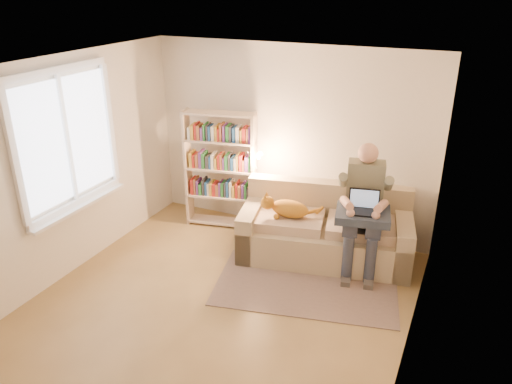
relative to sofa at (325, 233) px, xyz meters
The scene contains 14 objects.
floor 1.85m from the sofa, 113.86° to the right, with size 4.50×4.50×0.00m, color olive.
ceiling 2.91m from the sofa, 113.86° to the right, with size 4.00×4.50×0.02m, color white.
wall_left 3.34m from the sofa, 148.71° to the right, with size 0.02×4.50×2.60m, color silver.
wall_right 2.30m from the sofa, 52.74° to the right, with size 0.02×4.50×2.60m, color silver.
wall_back 1.35m from the sofa, 141.37° to the left, with size 4.00×0.02×2.60m, color silver.
wall_front 4.10m from the sofa, 100.65° to the right, with size 4.00×0.02×2.60m, color silver.
window 3.23m from the sofa, 151.40° to the right, with size 0.12×1.52×1.69m.
sofa is the anchor object (origin of this frame).
person 0.73m from the sofa, ahead, with size 0.57×0.77×1.58m.
cat 0.65m from the sofa, 153.24° to the right, with size 0.71×0.36×0.27m.
blanket 0.75m from the sofa, 20.93° to the right, with size 0.63×0.51×0.10m, color #263143.
laptop 0.81m from the sofa, 19.94° to the right, with size 0.41×0.35×0.32m.
bookshelf 1.76m from the sofa, behind, with size 1.16×0.46×1.70m.
rug 0.84m from the sofa, 88.06° to the right, with size 2.11×1.25×0.01m, color #816B5E.
Camera 1 is at (2.29, -3.89, 3.37)m, focal length 35.00 mm.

